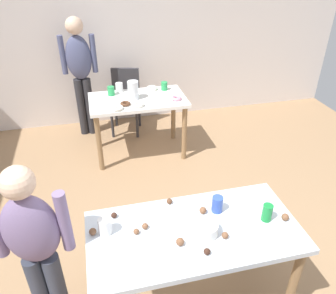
# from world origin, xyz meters

# --- Properties ---
(ground_plane) EXTENTS (6.40, 6.40, 0.00)m
(ground_plane) POSITION_xyz_m (0.00, 0.00, 0.00)
(ground_plane) COLOR #9E7A56
(wall_back) EXTENTS (6.40, 0.10, 2.60)m
(wall_back) POSITION_xyz_m (0.00, 3.20, 1.30)
(wall_back) COLOR silver
(wall_back) RESTS_ON ground_plane
(dining_table_near) EXTENTS (1.36, 0.67, 0.75)m
(dining_table_near) POSITION_xyz_m (-0.04, -0.06, 0.65)
(dining_table_near) COLOR silver
(dining_table_near) RESTS_ON ground_plane
(dining_table_far) EXTENTS (1.13, 0.65, 0.75)m
(dining_table_far) POSITION_xyz_m (-0.06, 2.11, 0.63)
(dining_table_far) COLOR white
(dining_table_far) RESTS_ON ground_plane
(chair_far_table) EXTENTS (0.49, 0.49, 0.87)m
(chair_far_table) POSITION_xyz_m (-0.13, 2.80, 0.50)
(chair_far_table) COLOR #2D2D33
(chair_far_table) RESTS_ON ground_plane
(person_girl_near) EXTENTS (0.45, 0.23, 1.35)m
(person_girl_near) POSITION_xyz_m (-1.00, -0.01, 0.80)
(person_girl_near) COLOR #383D4C
(person_girl_near) RESTS_ON ground_plane
(person_adult_far) EXTENTS (0.45, 0.22, 1.58)m
(person_adult_far) POSITION_xyz_m (-0.68, 2.81, 0.95)
(person_adult_far) COLOR #28282D
(person_adult_far) RESTS_ON ground_plane
(mixing_bowl) EXTENTS (0.16, 0.16, 0.08)m
(mixing_bowl) POSITION_xyz_m (0.01, -0.11, 0.79)
(mixing_bowl) COLOR white
(mixing_bowl) RESTS_ON dining_table_near
(soda_can) EXTENTS (0.07, 0.07, 0.12)m
(soda_can) POSITION_xyz_m (0.45, -0.08, 0.81)
(soda_can) COLOR #198438
(soda_can) RESTS_ON dining_table_near
(fork_near) EXTENTS (0.17, 0.02, 0.01)m
(fork_near) POSITION_xyz_m (0.53, -0.26, 0.75)
(fork_near) COLOR silver
(fork_near) RESTS_ON dining_table_near
(cup_near_0) EXTENTS (0.08, 0.08, 0.11)m
(cup_near_0) POSITION_xyz_m (-0.59, 0.05, 0.81)
(cup_near_0) COLOR white
(cup_near_0) RESTS_ON dining_table_near
(cup_near_1) EXTENTS (0.07, 0.07, 0.12)m
(cup_near_1) POSITION_xyz_m (0.16, 0.07, 0.81)
(cup_near_1) COLOR #3351B2
(cup_near_1) RESTS_ON dining_table_near
(cake_ball_0) EXTENTS (0.05, 0.05, 0.05)m
(cake_ball_0) POSITION_xyz_m (-0.67, 0.05, 0.77)
(cake_ball_0) COLOR brown
(cake_ball_0) RESTS_ON dining_table_near
(cake_ball_1) EXTENTS (0.04, 0.04, 0.04)m
(cake_ball_1) POSITION_xyz_m (-0.34, 0.02, 0.77)
(cake_ball_1) COLOR brown
(cake_ball_1) RESTS_ON dining_table_near
(cake_ball_2) EXTENTS (0.04, 0.04, 0.04)m
(cake_ball_2) POSITION_xyz_m (-0.14, 0.22, 0.77)
(cake_ball_2) COLOR brown
(cake_ball_2) RESTS_ON dining_table_near
(cake_ball_3) EXTENTS (0.04, 0.04, 0.04)m
(cake_ball_3) POSITION_xyz_m (-0.41, -0.01, 0.77)
(cake_ball_3) COLOR brown
(cake_ball_3) RESTS_ON dining_table_near
(cake_ball_4) EXTENTS (0.04, 0.04, 0.04)m
(cake_ball_4) POSITION_xyz_m (0.12, -0.17, 0.77)
(cake_ball_4) COLOR brown
(cake_ball_4) RESTS_ON dining_table_near
(cake_ball_5) EXTENTS (0.05, 0.05, 0.05)m
(cake_ball_5) POSITION_xyz_m (-0.16, -0.16, 0.78)
(cake_ball_5) COLOR brown
(cake_ball_5) RESTS_ON dining_table_near
(cake_ball_6) EXTENTS (0.05, 0.05, 0.05)m
(cake_ball_6) POSITION_xyz_m (0.57, -0.12, 0.77)
(cake_ball_6) COLOR brown
(cake_ball_6) RESTS_ON dining_table_near
(cake_ball_7) EXTENTS (0.05, 0.05, 0.05)m
(cake_ball_7) POSITION_xyz_m (0.06, 0.07, 0.77)
(cake_ball_7) COLOR brown
(cake_ball_7) RESTS_ON dining_table_near
(cake_ball_8) EXTENTS (0.04, 0.04, 0.04)m
(cake_ball_8) POSITION_xyz_m (-0.53, 0.17, 0.77)
(cake_ball_8) COLOR #3D2319
(cake_ball_8) RESTS_ON dining_table_near
(cake_ball_9) EXTENTS (0.04, 0.04, 0.04)m
(cake_ball_9) POSITION_xyz_m (-0.03, -0.26, 0.77)
(cake_ball_9) COLOR #3D2319
(cake_ball_9) RESTS_ON dining_table_near
(pitcher_far) EXTENTS (0.13, 0.13, 0.22)m
(pitcher_far) POSITION_xyz_m (-0.10, 2.11, 0.86)
(pitcher_far) COLOR white
(pitcher_far) RESTS_ON dining_table_far
(cup_far_0) EXTENTS (0.09, 0.09, 0.11)m
(cup_far_0) POSITION_xyz_m (-0.24, 2.38, 0.80)
(cup_far_0) COLOR white
(cup_far_0) RESTS_ON dining_table_far
(cup_far_1) EXTENTS (0.08, 0.08, 0.10)m
(cup_far_1) POSITION_xyz_m (0.31, 2.30, 0.80)
(cup_far_1) COLOR green
(cup_far_1) RESTS_ON dining_table_far
(cup_far_2) EXTENTS (0.08, 0.08, 0.11)m
(cup_far_2) POSITION_xyz_m (-0.35, 2.29, 0.80)
(cup_far_2) COLOR green
(cup_far_2) RESTS_ON dining_table_far
(donut_far_0) EXTENTS (0.13, 0.13, 0.04)m
(donut_far_0) POSITION_xyz_m (0.38, 1.97, 0.77)
(donut_far_0) COLOR pink
(donut_far_0) RESTS_ON dining_table_far
(donut_far_1) EXTENTS (0.12, 0.12, 0.03)m
(donut_far_1) POSITION_xyz_m (-0.22, 1.96, 0.77)
(donut_far_1) COLOR brown
(donut_far_1) RESTS_ON dining_table_far
(donut_far_2) EXTENTS (0.14, 0.14, 0.04)m
(donut_far_2) POSITION_xyz_m (-0.32, 1.86, 0.77)
(donut_far_2) COLOR white
(donut_far_2) RESTS_ON dining_table_far
(donut_far_3) EXTENTS (0.13, 0.13, 0.04)m
(donut_far_3) POSITION_xyz_m (-0.08, 1.90, 0.77)
(donut_far_3) COLOR white
(donut_far_3) RESTS_ON dining_table_far
(donut_far_4) EXTENTS (0.14, 0.14, 0.04)m
(donut_far_4) POSITION_xyz_m (0.16, 2.34, 0.77)
(donut_far_4) COLOR white
(donut_far_4) RESTS_ON dining_table_far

